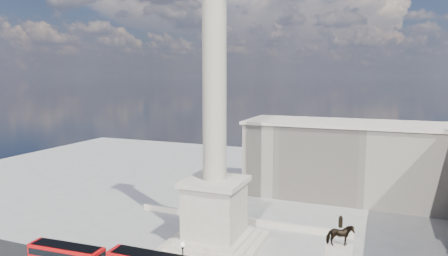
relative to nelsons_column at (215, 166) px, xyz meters
name	(u,v)px	position (x,y,z in m)	size (l,w,h in m)	color
nelsons_column	(215,166)	(0.00, 0.00, 0.00)	(14.00, 14.00, 49.85)	beige
balustrade_wall	(239,220)	(0.00, 11.00, -12.37)	(40.00, 0.60, 1.10)	beige
building_northeast	(364,161)	(20.00, 35.00, -4.59)	(51.00, 17.00, 16.60)	#B3A993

